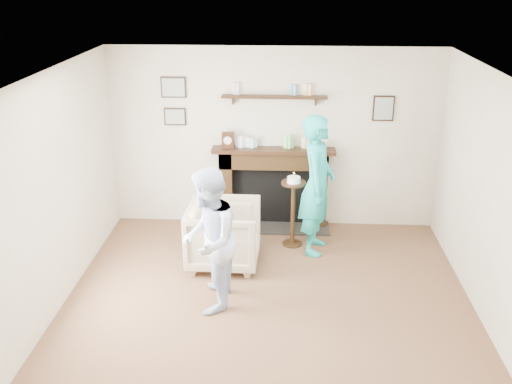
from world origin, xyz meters
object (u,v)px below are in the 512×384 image
armchair (225,263)px  woman (314,249)px  pedestal_table (293,201)px  man (211,305)px

armchair → woman: 1.21m
armchair → woman: (1.13, 0.43, 0.00)m
pedestal_table → armchair: bearing=-146.2°
man → pedestal_table: (0.90, 1.52, 0.63)m
woman → armchair: bearing=119.8°
armchair → pedestal_table: size_ratio=0.85×
man → pedestal_table: pedestal_table is taller
armchair → man: 0.95m
armchair → man: bearing=177.8°
man → woman: bearing=139.5°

